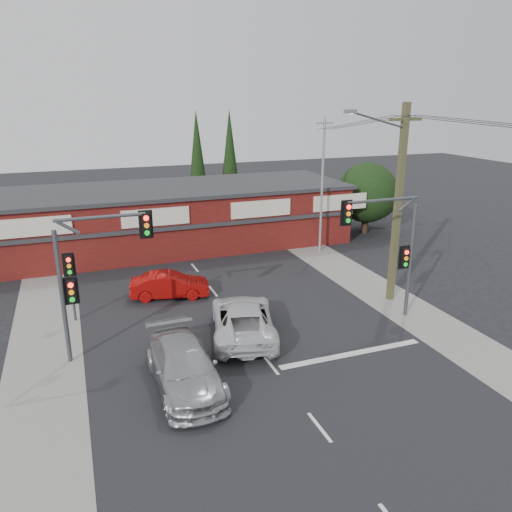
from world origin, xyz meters
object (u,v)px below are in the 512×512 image
object	(u,v)px
red_sedan	(170,285)
utility_pole	(396,199)
shop_building	(161,217)
white_suv	(243,319)
silver_suv	(184,367)

from	to	relation	value
red_sedan	utility_pole	xyz separation A→B (m)	(10.72, -4.33, 4.72)
shop_building	utility_pole	distance (m)	17.15
white_suv	shop_building	bearing A→B (deg)	-71.84
shop_building	utility_pole	bearing A→B (deg)	-56.24
white_suv	silver_suv	world-z (taller)	white_suv
utility_pole	red_sedan	bearing A→B (deg)	157.98
white_suv	utility_pole	size ratio (longest dim) A/B	0.58
white_suv	silver_suv	bearing A→B (deg)	58.00
silver_suv	shop_building	size ratio (longest dim) A/B	0.20
red_sedan	shop_building	world-z (taller)	shop_building
shop_building	red_sedan	bearing A→B (deg)	-98.02
red_sedan	shop_building	size ratio (longest dim) A/B	0.15
white_suv	silver_suv	distance (m)	4.60
silver_suv	utility_pole	size ratio (longest dim) A/B	0.55
silver_suv	white_suv	bearing A→B (deg)	42.35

